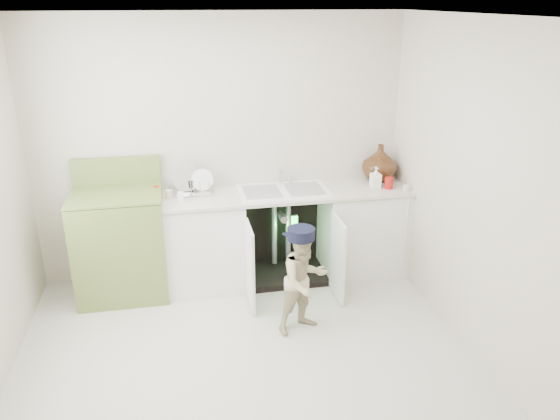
# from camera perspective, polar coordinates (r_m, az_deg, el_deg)

# --- Properties ---
(ground) EXTENTS (3.50, 3.50, 0.00)m
(ground) POSITION_cam_1_polar(r_m,az_deg,el_deg) (4.43, -3.67, -14.74)
(ground) COLOR #B8B4A2
(ground) RESTS_ON ground
(room_shell) EXTENTS (6.00, 5.50, 1.26)m
(room_shell) POSITION_cam_1_polar(r_m,az_deg,el_deg) (3.83, -4.11, 0.56)
(room_shell) COLOR beige
(room_shell) RESTS_ON ground
(counter_run) EXTENTS (2.44, 1.02, 1.26)m
(counter_run) POSITION_cam_1_polar(r_m,az_deg,el_deg) (5.32, 0.78, -2.19)
(counter_run) COLOR silver
(counter_run) RESTS_ON ground
(avocado_stove) EXTENTS (0.80, 0.65, 1.24)m
(avocado_stove) POSITION_cam_1_polar(r_m,az_deg,el_deg) (5.21, -16.30, -3.28)
(avocado_stove) COLOR olive
(avocado_stove) RESTS_ON ground
(repair_worker) EXTENTS (0.53, 0.85, 0.92)m
(repair_worker) POSITION_cam_1_polar(r_m,az_deg,el_deg) (4.48, 2.52, -7.25)
(repair_worker) COLOR tan
(repair_worker) RESTS_ON ground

